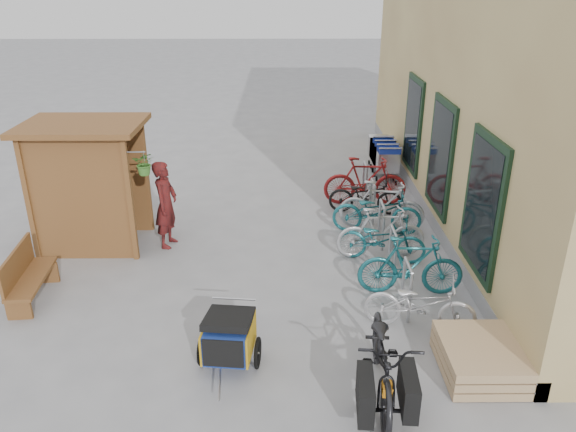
{
  "coord_description": "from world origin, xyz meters",
  "views": [
    {
      "loc": [
        0.43,
        -7.4,
        4.85
      ],
      "look_at": [
        0.5,
        1.5,
        1.0
      ],
      "focal_mm": 35.0,
      "sensor_mm": 36.0,
      "label": 1
    }
  ],
  "objects_px": {
    "cargo_bike": "(384,360)",
    "bike_3": "(381,233)",
    "bike_0": "(420,304)",
    "shopping_carts": "(383,153)",
    "bike_2": "(381,239)",
    "bike_4": "(377,211)",
    "bike_6": "(366,195)",
    "bench": "(26,275)",
    "kiosk": "(83,168)",
    "bike_5": "(382,206)",
    "pallet_stack": "(480,358)",
    "person_kiosk": "(166,204)",
    "bike_1": "(411,266)",
    "child_trailer": "(229,336)",
    "bike_7": "(365,181)"
  },
  "relations": [
    {
      "from": "pallet_stack",
      "to": "cargo_bike",
      "type": "distance_m",
      "value": 1.47
    },
    {
      "from": "bike_2",
      "to": "bike_5",
      "type": "height_order",
      "value": "bike_5"
    },
    {
      "from": "cargo_bike",
      "to": "bike_0",
      "type": "bearing_deg",
      "value": 66.02
    },
    {
      "from": "bench",
      "to": "cargo_bike",
      "type": "height_order",
      "value": "cargo_bike"
    },
    {
      "from": "cargo_bike",
      "to": "bike_1",
      "type": "distance_m",
      "value": 2.57
    },
    {
      "from": "cargo_bike",
      "to": "bike_6",
      "type": "bearing_deg",
      "value": 88.82
    },
    {
      "from": "bike_4",
      "to": "bike_5",
      "type": "xyz_separation_m",
      "value": [
        0.12,
        0.16,
        0.05
      ]
    },
    {
      "from": "bike_0",
      "to": "bike_7",
      "type": "bearing_deg",
      "value": 15.85
    },
    {
      "from": "kiosk",
      "to": "child_trailer",
      "type": "relative_size",
      "value": 1.79
    },
    {
      "from": "pallet_stack",
      "to": "bike_6",
      "type": "xyz_separation_m",
      "value": [
        -0.79,
        5.37,
        0.21
      ]
    },
    {
      "from": "bike_4",
      "to": "bike_6",
      "type": "distance_m",
      "value": 1.03
    },
    {
      "from": "bike_5",
      "to": "bench",
      "type": "bearing_deg",
      "value": 125.36
    },
    {
      "from": "person_kiosk",
      "to": "bike_7",
      "type": "relative_size",
      "value": 0.91
    },
    {
      "from": "cargo_bike",
      "to": "bike_4",
      "type": "xyz_separation_m",
      "value": [
        0.65,
        4.8,
        -0.07
      ]
    },
    {
      "from": "cargo_bike",
      "to": "person_kiosk",
      "type": "xyz_separation_m",
      "value": [
        -3.44,
        4.28,
        0.31
      ]
    },
    {
      "from": "person_kiosk",
      "to": "bike_6",
      "type": "relative_size",
      "value": 1.06
    },
    {
      "from": "pallet_stack",
      "to": "bike_3",
      "type": "height_order",
      "value": "bike_3"
    },
    {
      "from": "bench",
      "to": "bike_0",
      "type": "height_order",
      "value": "bench"
    },
    {
      "from": "pallet_stack",
      "to": "bike_6",
      "type": "relative_size",
      "value": 0.75
    },
    {
      "from": "bike_0",
      "to": "bike_6",
      "type": "height_order",
      "value": "bike_0"
    },
    {
      "from": "cargo_bike",
      "to": "bike_1",
      "type": "bearing_deg",
      "value": 75.42
    },
    {
      "from": "cargo_bike",
      "to": "pallet_stack",
      "type": "bearing_deg",
      "value": 22.75
    },
    {
      "from": "pallet_stack",
      "to": "bike_4",
      "type": "height_order",
      "value": "bike_4"
    },
    {
      "from": "bike_6",
      "to": "bike_7",
      "type": "relative_size",
      "value": 0.86
    },
    {
      "from": "bike_2",
      "to": "bike_6",
      "type": "relative_size",
      "value": 1.01
    },
    {
      "from": "bike_2",
      "to": "bike_4",
      "type": "height_order",
      "value": "bike_4"
    },
    {
      "from": "bench",
      "to": "shopping_carts",
      "type": "xyz_separation_m",
      "value": [
        6.67,
        6.11,
        0.14
      ]
    },
    {
      "from": "bike_0",
      "to": "shopping_carts",
      "type": "bearing_deg",
      "value": 9.23
    },
    {
      "from": "kiosk",
      "to": "cargo_bike",
      "type": "xyz_separation_m",
      "value": [
        4.92,
        -4.32,
        -1.02
      ]
    },
    {
      "from": "child_trailer",
      "to": "bike_7",
      "type": "xyz_separation_m",
      "value": [
        2.56,
        5.7,
        0.11
      ]
    },
    {
      "from": "cargo_bike",
      "to": "bike_3",
      "type": "height_order",
      "value": "cargo_bike"
    },
    {
      "from": "bike_1",
      "to": "bike_2",
      "type": "distance_m",
      "value": 1.21
    },
    {
      "from": "person_kiosk",
      "to": "bike_5",
      "type": "distance_m",
      "value": 4.28
    },
    {
      "from": "cargo_bike",
      "to": "bike_6",
      "type": "xyz_separation_m",
      "value": [
        0.57,
        5.82,
        -0.12
      ]
    },
    {
      "from": "kiosk",
      "to": "bike_6",
      "type": "xyz_separation_m",
      "value": [
        5.49,
        1.5,
        -1.13
      ]
    },
    {
      "from": "kiosk",
      "to": "person_kiosk",
      "type": "bearing_deg",
      "value": -1.78
    },
    {
      "from": "pallet_stack",
      "to": "child_trailer",
      "type": "height_order",
      "value": "child_trailer"
    },
    {
      "from": "person_kiosk",
      "to": "bike_2",
      "type": "relative_size",
      "value": 1.05
    },
    {
      "from": "child_trailer",
      "to": "person_kiosk",
      "type": "height_order",
      "value": "person_kiosk"
    },
    {
      "from": "kiosk",
      "to": "bike_2",
      "type": "xyz_separation_m",
      "value": [
        5.47,
        -0.72,
        -1.13
      ]
    },
    {
      "from": "bike_5",
      "to": "cargo_bike",
      "type": "bearing_deg",
      "value": -177.21
    },
    {
      "from": "bench",
      "to": "bike_5",
      "type": "height_order",
      "value": "bike_5"
    },
    {
      "from": "bench",
      "to": "shopping_carts",
      "type": "distance_m",
      "value": 9.05
    },
    {
      "from": "bike_5",
      "to": "bike_6",
      "type": "height_order",
      "value": "bike_5"
    },
    {
      "from": "child_trailer",
      "to": "bike_4",
      "type": "bearing_deg",
      "value": 63.95
    },
    {
      "from": "person_kiosk",
      "to": "bike_5",
      "type": "xyz_separation_m",
      "value": [
        4.22,
        0.68,
        -0.32
      ]
    },
    {
      "from": "bike_4",
      "to": "pallet_stack",
      "type": "bearing_deg",
      "value": -162.11
    },
    {
      "from": "bench",
      "to": "person_kiosk",
      "type": "bearing_deg",
      "value": 41.67
    },
    {
      "from": "shopping_carts",
      "to": "bike_2",
      "type": "distance_m",
      "value": 4.86
    },
    {
      "from": "bike_0",
      "to": "bike_6",
      "type": "relative_size",
      "value": 1.02
    }
  ]
}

